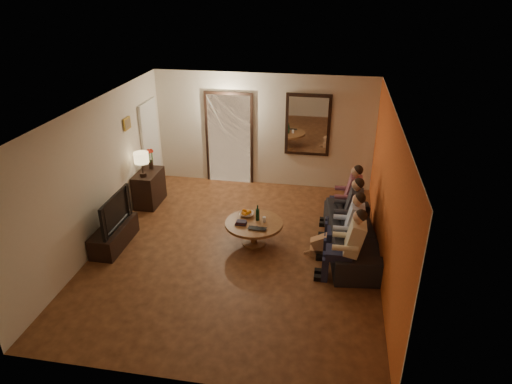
% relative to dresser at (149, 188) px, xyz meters
% --- Properties ---
extents(floor, '(5.00, 6.00, 0.01)m').
position_rel_dresser_xyz_m(floor, '(2.25, -1.51, -0.36)').
color(floor, '#492513').
rests_on(floor, ground).
extents(ceiling, '(5.00, 6.00, 0.01)m').
position_rel_dresser_xyz_m(ceiling, '(2.25, -1.51, 2.24)').
color(ceiling, white).
rests_on(ceiling, back_wall).
extents(back_wall, '(5.00, 0.02, 2.60)m').
position_rel_dresser_xyz_m(back_wall, '(2.25, 1.49, 0.94)').
color(back_wall, beige).
rests_on(back_wall, floor).
extents(front_wall, '(5.00, 0.02, 2.60)m').
position_rel_dresser_xyz_m(front_wall, '(2.25, -4.51, 0.94)').
color(front_wall, beige).
rests_on(front_wall, floor).
extents(left_wall, '(0.02, 6.00, 2.60)m').
position_rel_dresser_xyz_m(left_wall, '(-0.25, -1.51, 0.94)').
color(left_wall, beige).
rests_on(left_wall, floor).
extents(right_wall, '(0.02, 6.00, 2.60)m').
position_rel_dresser_xyz_m(right_wall, '(4.75, -1.51, 0.94)').
color(right_wall, beige).
rests_on(right_wall, floor).
extents(orange_accent, '(0.01, 6.00, 2.60)m').
position_rel_dresser_xyz_m(orange_accent, '(4.74, -1.51, 0.94)').
color(orange_accent, '#C65B21').
rests_on(orange_accent, right_wall).
extents(kitchen_doorway, '(1.00, 0.06, 2.10)m').
position_rel_dresser_xyz_m(kitchen_doorway, '(1.45, 1.47, 0.69)').
color(kitchen_doorway, '#FFE0A5').
rests_on(kitchen_doorway, floor).
extents(door_trim, '(1.12, 0.04, 2.22)m').
position_rel_dresser_xyz_m(door_trim, '(1.45, 1.46, 0.69)').
color(door_trim, black).
rests_on(door_trim, floor).
extents(fridge_glimpse, '(0.45, 0.03, 1.70)m').
position_rel_dresser_xyz_m(fridge_glimpse, '(1.70, 1.47, 0.54)').
color(fridge_glimpse, silver).
rests_on(fridge_glimpse, floor).
extents(mirror_frame, '(1.00, 0.05, 1.40)m').
position_rel_dresser_xyz_m(mirror_frame, '(3.25, 1.45, 1.14)').
color(mirror_frame, black).
rests_on(mirror_frame, back_wall).
extents(mirror_glass, '(0.86, 0.02, 1.26)m').
position_rel_dresser_xyz_m(mirror_glass, '(3.25, 1.42, 1.14)').
color(mirror_glass, white).
rests_on(mirror_glass, back_wall).
extents(white_door, '(0.06, 0.85, 2.04)m').
position_rel_dresser_xyz_m(white_door, '(-0.21, 0.79, 0.66)').
color(white_door, white).
rests_on(white_door, floor).
extents(framed_art, '(0.03, 0.28, 0.24)m').
position_rel_dresser_xyz_m(framed_art, '(-0.22, -0.21, 1.49)').
color(framed_art, '#B28C33').
rests_on(framed_art, left_wall).
extents(art_canvas, '(0.01, 0.22, 0.18)m').
position_rel_dresser_xyz_m(art_canvas, '(-0.21, -0.21, 1.49)').
color(art_canvas, brown).
rests_on(art_canvas, left_wall).
extents(dresser, '(0.45, 0.82, 0.73)m').
position_rel_dresser_xyz_m(dresser, '(0.00, 0.00, 0.00)').
color(dresser, black).
rests_on(dresser, floor).
extents(table_lamp, '(0.30, 0.30, 0.54)m').
position_rel_dresser_xyz_m(table_lamp, '(0.00, -0.22, 0.63)').
color(table_lamp, beige).
rests_on(table_lamp, dresser).
extents(flower_vase, '(0.14, 0.14, 0.44)m').
position_rel_dresser_xyz_m(flower_vase, '(0.00, 0.22, 0.58)').
color(flower_vase, red).
rests_on(flower_vase, dresser).
extents(tv_stand, '(0.45, 1.18, 0.39)m').
position_rel_dresser_xyz_m(tv_stand, '(0.00, -1.73, -0.17)').
color(tv_stand, black).
rests_on(tv_stand, floor).
extents(tv, '(1.09, 0.14, 0.62)m').
position_rel_dresser_xyz_m(tv, '(0.00, -1.73, 0.34)').
color(tv, black).
rests_on(tv, tv_stand).
extents(sofa, '(2.32, 1.12, 0.65)m').
position_rel_dresser_xyz_m(sofa, '(4.31, -1.17, -0.04)').
color(sofa, black).
rests_on(sofa, floor).
extents(person_a, '(0.60, 0.40, 1.20)m').
position_rel_dresser_xyz_m(person_a, '(4.21, -2.07, 0.24)').
color(person_a, tan).
rests_on(person_a, sofa).
extents(person_b, '(0.60, 0.40, 1.20)m').
position_rel_dresser_xyz_m(person_b, '(4.21, -1.47, 0.24)').
color(person_b, tan).
rests_on(person_b, sofa).
extents(person_c, '(0.60, 0.40, 1.20)m').
position_rel_dresser_xyz_m(person_c, '(4.21, -0.87, 0.24)').
color(person_c, tan).
rests_on(person_c, sofa).
extents(person_d, '(0.60, 0.40, 1.20)m').
position_rel_dresser_xyz_m(person_d, '(4.21, -0.27, 0.24)').
color(person_d, tan).
rests_on(person_d, sofa).
extents(dog, '(0.57, 0.26, 0.56)m').
position_rel_dresser_xyz_m(dog, '(3.81, -1.42, -0.08)').
color(dog, '#A7784D').
rests_on(dog, floor).
extents(coffee_table, '(1.07, 1.07, 0.45)m').
position_rel_dresser_xyz_m(coffee_table, '(2.52, -1.24, -0.14)').
color(coffee_table, brown).
rests_on(coffee_table, floor).
extents(bowl, '(0.26, 0.26, 0.06)m').
position_rel_dresser_xyz_m(bowl, '(2.34, -1.02, 0.12)').
color(bowl, white).
rests_on(bowl, coffee_table).
extents(oranges, '(0.20, 0.20, 0.08)m').
position_rel_dresser_xyz_m(oranges, '(2.34, -1.02, 0.19)').
color(oranges, orange).
rests_on(oranges, bowl).
extents(wine_bottle, '(0.07, 0.07, 0.31)m').
position_rel_dresser_xyz_m(wine_bottle, '(2.57, -1.14, 0.24)').
color(wine_bottle, black).
rests_on(wine_bottle, coffee_table).
extents(wine_glass, '(0.06, 0.06, 0.10)m').
position_rel_dresser_xyz_m(wine_glass, '(2.70, -1.19, 0.14)').
color(wine_glass, silver).
rests_on(wine_glass, coffee_table).
extents(book_stack, '(0.20, 0.15, 0.07)m').
position_rel_dresser_xyz_m(book_stack, '(2.30, -1.34, 0.12)').
color(book_stack, black).
rests_on(book_stack, coffee_table).
extents(laptop, '(0.34, 0.23, 0.03)m').
position_rel_dresser_xyz_m(laptop, '(2.62, -1.52, 0.10)').
color(laptop, black).
rests_on(laptop, coffee_table).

